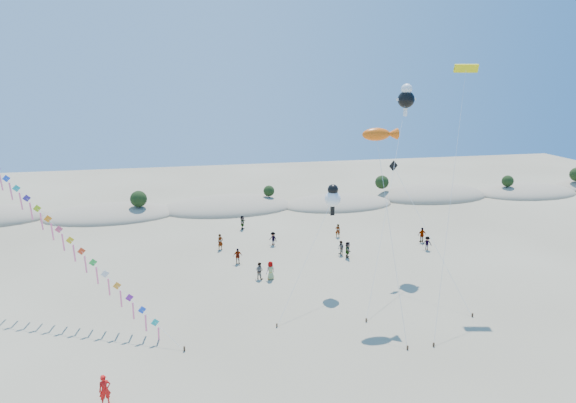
{
  "coord_description": "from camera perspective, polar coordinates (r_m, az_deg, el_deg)",
  "views": [
    {
      "loc": [
        -4.88,
        -21.59,
        18.53
      ],
      "look_at": [
        2.41,
        14.0,
        8.95
      ],
      "focal_mm": 30.0,
      "sensor_mm": 36.0,
      "label": 1
    }
  ],
  "objects": [
    {
      "name": "cartoon_kite_high",
      "position": [
        49.31,
        13.83,
        11.85
      ],
      "size": [
        9.27,
        13.75,
        17.73
      ],
      "color": "#3F2D1E",
      "rests_on": "ground"
    },
    {
      "name": "dune_ridge",
      "position": [
        69.48,
        -6.25,
        -0.69
      ],
      "size": [
        145.3,
        11.49,
        5.57
      ],
      "color": "gray",
      "rests_on": "ground"
    },
    {
      "name": "dark_kite",
      "position": [
        44.28,
        14.48,
        0.05
      ],
      "size": [
        3.34,
        10.5,
        10.89
      ],
      "color": "#3F2D1E",
      "rests_on": "ground"
    },
    {
      "name": "beachgoers",
      "position": [
        52.18,
        2.38,
        -5.07
      ],
      "size": [
        23.64,
        16.9,
        1.78
      ],
      "color": "slate",
      "rests_on": "ground"
    },
    {
      "name": "flyer_foreground",
      "position": [
        31.63,
        -20.89,
        -20.13
      ],
      "size": [
        0.79,
        0.67,
        1.85
      ],
      "primitive_type": "imported",
      "rotation": [
        0.0,
        0.0,
        0.39
      ],
      "color": "red",
      "rests_on": "ground"
    },
    {
      "name": "cartoon_kite_low",
      "position": [
        42.31,
        5.31,
        0.52
      ],
      "size": [
        7.03,
        7.63,
        9.32
      ],
      "color": "#3F2D1E",
      "rests_on": "ground"
    },
    {
      "name": "fish_kite",
      "position": [
        38.9,
        10.86,
        7.79
      ],
      "size": [
        2.91,
        8.82,
        14.52
      ],
      "color": "#3F2D1E",
      "rests_on": "ground"
    },
    {
      "name": "kite_train",
      "position": [
        43.13,
        -27.93,
        -0.45
      ],
      "size": [
        21.53,
        18.09,
        16.84
      ],
      "color": "#3F2D1E",
      "rests_on": "ground"
    },
    {
      "name": "parafoil_kite",
      "position": [
        44.37,
        20.28,
        13.92
      ],
      "size": [
        8.18,
        11.24,
        19.44
      ],
      "color": "#3F2D1E",
      "rests_on": "ground"
    }
  ]
}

